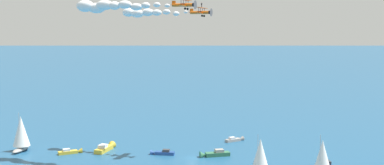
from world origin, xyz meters
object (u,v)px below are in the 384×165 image
object	(u,v)px
motorboat_offshore	(71,152)
biplane_wingman	(185,4)
motorboat_inshore	(161,153)
wingwalker_lead	(202,5)
sailboat_trailing	(21,133)
motorboat_outer_ring_b	(235,140)
sailboat_outer_ring_d	(322,164)
motorboat_ahead	(106,148)
biplane_lead	(202,12)
motorboat_near_centre	(213,154)
sailboat_outer_ring_e	(260,155)

from	to	relation	value
motorboat_offshore	biplane_wingman	size ratio (longest dim) A/B	1.09
motorboat_inshore	wingwalker_lead	xyz separation A→B (m)	(-11.98, 2.63, 43.79)
sailboat_trailing	motorboat_outer_ring_b	world-z (taller)	sailboat_trailing
motorboat_inshore	motorboat_offshore	bearing A→B (deg)	-27.95
sailboat_trailing	motorboat_outer_ring_b	size ratio (longest dim) A/B	1.73
motorboat_inshore	sailboat_outer_ring_d	size ratio (longest dim) A/B	0.52
motorboat_ahead	biplane_lead	size ratio (longest dim) A/B	1.41
motorboat_ahead	biplane_lead	bearing A→B (deg)	149.97
motorboat_near_centre	sailboat_outer_ring_d	xyz separation A→B (m)	(-8.69, 37.62, 5.38)
sailboat_trailing	motorboat_near_centre	bearing A→B (deg)	148.24
wingwalker_lead	motorboat_near_centre	bearing A→B (deg)	100.26
sailboat_outer_ring_e	wingwalker_lead	bearing A→B (deg)	-79.83
motorboat_offshore	motorboat_outer_ring_b	bearing A→B (deg)	172.53
motorboat_outer_ring_b	biplane_wingman	world-z (taller)	biplane_wingman
motorboat_ahead	motorboat_outer_ring_b	distance (m)	42.84
motorboat_near_centre	sailboat_outer_ring_d	size ratio (longest dim) A/B	0.69
motorboat_outer_ring_b	sailboat_outer_ring_d	size ratio (longest dim) A/B	0.52
sailboat_outer_ring_e	motorboat_inshore	bearing A→B (deg)	-59.46
wingwalker_lead	biplane_wingman	world-z (taller)	biplane_wingman
motorboat_offshore	biplane_lead	bearing A→B (deg)	156.82
biplane_wingman	sailboat_trailing	bearing A→B (deg)	-42.83
sailboat_trailing	biplane_lead	size ratio (longest dim) A/B	1.86
motorboat_inshore	motorboat_outer_ring_b	size ratio (longest dim) A/B	1.00
biplane_lead	biplane_wingman	xyz separation A→B (m)	(10.34, 10.68, 1.59)
motorboat_offshore	biplane_wingman	xyz separation A→B (m)	(-25.63, 26.08, 43.23)
motorboat_inshore	motorboat_ahead	xyz separation A→B (m)	(13.56, -12.08, 0.22)
motorboat_ahead	sailboat_outer_ring_d	world-z (taller)	sailboat_outer_ring_d
motorboat_outer_ring_b	sailboat_trailing	bearing A→B (deg)	-14.22
motorboat_offshore	wingwalker_lead	size ratio (longest dim) A/B	4.64
sailboat_outer_ring_e	biplane_wingman	distance (m)	44.44
motorboat_outer_ring_b	sailboat_outer_ring_d	xyz separation A→B (m)	(7.10, 51.94, 5.55)
sailboat_outer_ring_e	sailboat_outer_ring_d	bearing A→B (deg)	106.03
sailboat_outer_ring_d	motorboat_inshore	bearing A→B (deg)	-64.77
motorboat_offshore	motorboat_ahead	xyz separation A→B (m)	(-10.48, 0.67, 0.23)
sailboat_outer_ring_d	biplane_lead	bearing A→B (deg)	-77.30
motorboat_inshore	sailboat_outer_ring_e	xyz separation A→B (m)	(-16.53, 28.02, 4.03)
motorboat_near_centre	wingwalker_lead	xyz separation A→B (m)	(1.06, -5.87, 43.65)
motorboat_offshore	biplane_lead	distance (m)	57.14
motorboat_outer_ring_b	sailboat_outer_ring_e	xyz separation A→B (m)	(12.29, 33.84, 4.06)
sailboat_trailing	biplane_wingman	world-z (taller)	biplane_wingman
sailboat_outer_ring_d	sailboat_outer_ring_e	xyz separation A→B (m)	(5.20, -18.10, -1.49)
biplane_wingman	motorboat_outer_ring_b	bearing A→B (deg)	-144.88
sailboat_trailing	biplane_lead	xyz separation A→B (m)	(-49.00, 25.17, 36.68)
motorboat_near_centre	motorboat_inshore	size ratio (longest dim) A/B	1.32
motorboat_offshore	motorboat_ahead	distance (m)	10.51
motorboat_inshore	motorboat_offshore	distance (m)	27.21
motorboat_outer_ring_b	biplane_wingman	xyz separation A→B (m)	(27.23, 19.15, 43.25)
sailboat_trailing	biplane_lead	bearing A→B (deg)	152.82
sailboat_outer_ring_e	biplane_lead	size ratio (longest dim) A/B	1.55
motorboat_offshore	biplane_wingman	world-z (taller)	biplane_wingman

